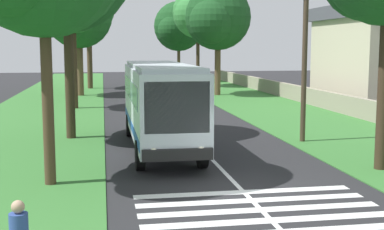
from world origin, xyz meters
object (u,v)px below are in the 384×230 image
at_px(roadside_tree_left_0, 87,11).
at_px(roadside_tree_left_4, 77,17).
at_px(trailing_car_1, 167,89).
at_px(utility_pole, 305,61).
at_px(roadside_tree_right_2, 216,19).
at_px(roadside_tree_right_0, 196,14).
at_px(roadside_tree_right_3, 177,27).
at_px(coach_bus, 160,100).
at_px(trailing_minibus_0, 162,75).
at_px(trailing_car_0, 183,95).

distance_m(roadside_tree_left_0, roadside_tree_left_4, 8.51).
relative_size(trailing_car_1, utility_pole, 0.59).
height_order(roadside_tree_left_0, roadside_tree_right_2, roadside_tree_left_0).
relative_size(trailing_car_1, roadside_tree_right_0, 0.39).
xyz_separation_m(roadside_tree_left_0, roadside_tree_right_3, (9.93, -11.08, -1.27)).
height_order(roadside_tree_left_4, utility_pole, roadside_tree_left_4).
bearing_deg(coach_bus, trailing_car_1, -7.73).
bearing_deg(coach_bus, trailing_minibus_0, -6.64).
xyz_separation_m(coach_bus, roadside_tree_left_0, (34.82, 3.94, 6.06)).
xyz_separation_m(roadside_tree_right_0, utility_pole, (-35.01, 1.15, -4.24)).
bearing_deg(roadside_tree_right_2, utility_pole, 177.49).
xyz_separation_m(trailing_car_1, roadside_tree_right_3, (19.94, -3.78, 6.27)).
relative_size(roadside_tree_left_0, roadside_tree_right_2, 1.10).
height_order(trailing_car_1, roadside_tree_left_4, roadside_tree_left_4).
height_order(trailing_car_0, roadside_tree_right_3, roadside_tree_right_3).
bearing_deg(roadside_tree_right_3, utility_pole, 179.56).
distance_m(roadside_tree_right_0, roadside_tree_right_2, 10.74).
bearing_deg(roadside_tree_right_0, coach_bus, 167.38).
bearing_deg(trailing_car_1, trailing_car_0, -177.00).
bearing_deg(roadside_tree_right_2, trailing_car_1, 90.17).
bearing_deg(roadside_tree_right_3, trailing_car_0, 172.72).
bearing_deg(trailing_minibus_0, roadside_tree_right_3, -15.62).
height_order(coach_bus, roadside_tree_left_4, roadside_tree_left_4).
height_order(trailing_minibus_0, roadside_tree_right_3, roadside_tree_right_3).
distance_m(coach_bus, roadside_tree_left_4, 27.27).
distance_m(trailing_car_1, roadside_tree_right_3, 21.24).
bearing_deg(roadside_tree_left_4, roadside_tree_right_0, -54.10).
bearing_deg(roadside_tree_right_0, trailing_minibus_0, 122.55).
distance_m(roadside_tree_left_0, roadside_tree_right_2, 15.52).
bearing_deg(trailing_car_1, utility_pole, -171.95).
bearing_deg(roadside_tree_left_4, trailing_minibus_0, -52.56).
bearing_deg(roadside_tree_right_2, roadside_tree_right_3, 2.08).
distance_m(roadside_tree_right_2, utility_pole, 24.55).
relative_size(coach_bus, roadside_tree_right_0, 1.01).
height_order(trailing_car_0, trailing_car_1, same).
relative_size(trailing_car_0, roadside_tree_right_2, 0.42).
height_order(trailing_minibus_0, roadside_tree_left_4, roadside_tree_left_4).
height_order(roadside_tree_left_4, roadside_tree_right_3, roadside_tree_left_4).
distance_m(roadside_tree_left_0, roadside_tree_right_0, 11.91).
xyz_separation_m(roadside_tree_right_3, utility_pole, (-44.25, 0.34, -3.11)).
bearing_deg(trailing_car_0, roadside_tree_left_4, 44.72).
relative_size(coach_bus, utility_pole, 1.53).
xyz_separation_m(trailing_car_0, roadside_tree_right_2, (6.86, -4.14, 6.30)).
xyz_separation_m(roadside_tree_left_4, roadside_tree_right_3, (18.35, -11.78, -0.21)).
bearing_deg(roadside_tree_left_0, trailing_car_0, -155.55).
bearing_deg(roadside_tree_right_2, roadside_tree_right_0, -0.43).
xyz_separation_m(coach_bus, trailing_car_1, (24.82, -3.37, -1.48)).
height_order(trailing_car_1, trailing_minibus_0, trailing_minibus_0).
height_order(coach_bus, trailing_car_0, coach_bus).
xyz_separation_m(coach_bus, trailing_minibus_0, (32.88, -3.83, -0.60)).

